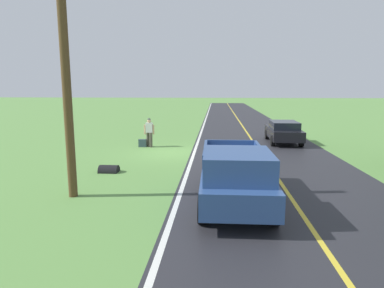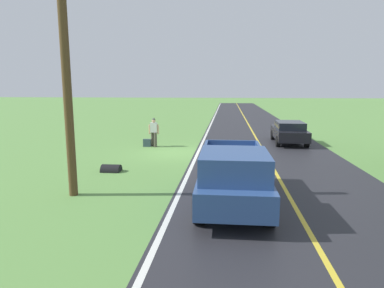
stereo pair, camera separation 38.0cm
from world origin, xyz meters
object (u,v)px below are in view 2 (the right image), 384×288
object	(u,v)px
hitchhiker_walking	(154,131)
sedan_near_oncoming	(289,132)
utility_pole_roadside	(66,74)
pickup_truck_passing	(233,175)
suitcase_carried	(147,143)

from	to	relation	value
hitchhiker_walking	sedan_near_oncoming	distance (m)	8.63
utility_pole_roadside	pickup_truck_passing	bearing A→B (deg)	175.18
sedan_near_oncoming	pickup_truck_passing	bearing A→B (deg)	72.42
pickup_truck_passing	utility_pole_roadside	size ratio (longest dim) A/B	0.68
pickup_truck_passing	sedan_near_oncoming	world-z (taller)	pickup_truck_passing
sedan_near_oncoming	utility_pole_roadside	xyz separation A→B (m)	(9.04, 11.45, 3.20)
pickup_truck_passing	utility_pole_roadside	distance (m)	6.07
pickup_truck_passing	sedan_near_oncoming	distance (m)	12.48
hitchhiker_walking	utility_pole_roadside	distance (m)	9.82
hitchhiker_walking	sedan_near_oncoming	xyz separation A→B (m)	(-8.37, -2.11, -0.23)
hitchhiker_walking	pickup_truck_passing	xyz separation A→B (m)	(-4.60, 9.78, -0.01)
hitchhiker_walking	utility_pole_roadside	size ratio (longest dim) A/B	0.22
suitcase_carried	sedan_near_oncoming	size ratio (longest dim) A/B	0.11
suitcase_carried	utility_pole_roadside	distance (m)	9.96
suitcase_carried	pickup_truck_passing	bearing A→B (deg)	25.01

